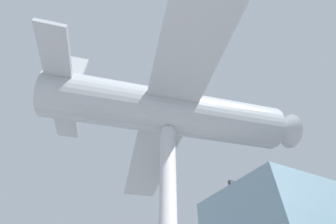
% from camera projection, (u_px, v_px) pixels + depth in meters
% --- Properties ---
extents(support_pylon_central, '(0.59, 0.59, 7.01)m').
position_uv_depth(support_pylon_central, '(168.00, 221.00, 6.93)').
color(support_pylon_central, '#B7B7BC').
rests_on(support_pylon_central, ground_plane).
extents(suspended_airplane, '(19.26, 11.93, 3.48)m').
position_uv_depth(suspended_airplane, '(172.00, 112.00, 9.94)').
color(suspended_airplane, '#93999E').
rests_on(suspended_airplane, support_pylon_central).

